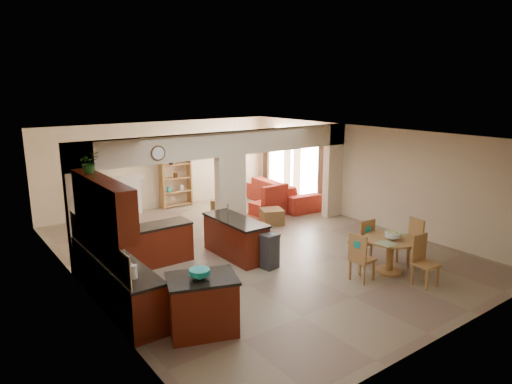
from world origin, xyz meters
TOP-DOWN VIEW (x-y plane):
  - floor at (0.00, 0.00)m, footprint 10.00×10.00m
  - ceiling at (0.00, 0.00)m, footprint 10.00×10.00m
  - wall_back at (0.00, 5.00)m, footprint 8.00×0.00m
  - wall_front at (0.00, -5.00)m, footprint 8.00×0.00m
  - wall_left at (-4.00, 0.00)m, footprint 0.00×10.00m
  - wall_right at (4.00, 0.00)m, footprint 0.00×10.00m
  - partition_left_pier at (-3.70, 1.00)m, footprint 0.60×0.25m
  - partition_center_pier at (0.00, 1.00)m, footprint 0.80×0.25m
  - partition_right_pier at (3.70, 1.00)m, footprint 0.60×0.25m
  - partition_header at (0.00, 1.00)m, footprint 8.00×0.25m
  - kitchen_counter at (-3.26, -0.25)m, footprint 2.52×3.29m
  - upper_cabinets at (-3.82, -0.80)m, footprint 0.35×2.40m
  - peninsula at (-0.60, -0.11)m, footprint 0.70×1.85m
  - wall_clock at (-2.00, 0.85)m, footprint 0.34×0.03m
  - rug at (1.20, 2.10)m, footprint 1.60×1.30m
  - fireplace at (-1.60, 4.83)m, footprint 1.60×0.35m
  - shelving_unit at (0.35, 4.82)m, footprint 1.00×0.32m
  - window_a at (3.97, 2.30)m, footprint 0.02×0.90m
  - window_b at (3.97, 4.00)m, footprint 0.02×0.90m
  - glazed_door at (3.97, 3.15)m, footprint 0.02×0.70m
  - drape_a_left at (3.93, 1.70)m, footprint 0.10×0.28m
  - drape_a_right at (3.93, 2.90)m, footprint 0.10×0.28m
  - drape_b_left at (3.93, 3.40)m, footprint 0.10×0.28m
  - drape_b_right at (3.93, 4.60)m, footprint 0.10×0.28m
  - ceiling_fan at (1.50, 3.00)m, footprint 1.00×1.00m
  - kitchen_island at (-2.91, -2.60)m, footprint 1.31×1.11m
  - teal_bowl at (-2.96, -2.63)m, footprint 0.33×0.33m
  - trash_can at (-0.40, -1.15)m, footprint 0.38×0.33m
  - dining_table at (1.53, -2.85)m, footprint 1.12×1.12m
  - fruit_bowl at (1.49, -2.91)m, footprint 0.33×0.33m
  - sofa at (3.30, 2.91)m, footprint 2.92×1.33m
  - chaise at (2.20, 2.23)m, footprint 1.05×0.89m
  - armchair at (0.73, 2.27)m, footprint 1.12×1.12m
  - ottoman at (1.67, 1.40)m, footprint 0.78×0.78m
  - plant at (-3.82, -0.21)m, footprint 0.39×0.35m
  - chair_north at (1.49, -2.14)m, footprint 0.46×0.46m
  - chair_east at (2.36, -2.80)m, footprint 0.48×0.48m
  - chair_south at (1.56, -3.61)m, footprint 0.44×0.44m
  - chair_west at (0.66, -2.77)m, footprint 0.46×0.46m

SIDE VIEW (x-z plane):
  - floor at x=0.00m, z-range 0.00..0.00m
  - rug at x=1.20m, z-range 0.00..0.01m
  - chaise at x=2.20m, z-range 0.00..0.39m
  - ottoman at x=1.67m, z-range 0.00..0.44m
  - trash_can at x=-0.40m, z-range 0.00..0.72m
  - armchair at x=0.73m, z-range 0.00..0.74m
  - sofa at x=3.30m, z-range 0.00..0.83m
  - peninsula at x=-0.60m, z-range 0.00..0.91m
  - kitchen_counter at x=-3.26m, z-range -0.27..1.20m
  - kitchen_island at x=-2.91m, z-range 0.00..0.96m
  - dining_table at x=1.53m, z-range 0.13..0.89m
  - chair_north at x=1.49m, z-range 0.04..1.07m
  - chair_east at x=2.36m, z-range 0.04..1.07m
  - chair_south at x=1.56m, z-range 0.04..1.07m
  - chair_west at x=0.66m, z-range 0.04..1.07m
  - fireplace at x=-1.60m, z-range 0.01..1.21m
  - fruit_bowl at x=1.49m, z-range 0.77..0.94m
  - shelving_unit at x=0.35m, z-range 0.00..1.80m
  - teal_bowl at x=-2.96m, z-range 0.96..1.11m
  - glazed_door at x=3.97m, z-range 0.00..2.10m
  - partition_center_pier at x=0.00m, z-range 0.00..2.20m
  - drape_a_left at x=3.93m, z-range 0.05..2.35m
  - drape_a_right at x=3.93m, z-range 0.05..2.35m
  - drape_b_left at x=3.93m, z-range 0.05..2.35m
  - drape_b_right at x=3.93m, z-range 0.05..2.35m
  - window_a at x=3.97m, z-range 0.25..2.15m
  - window_b at x=3.97m, z-range 0.25..2.15m
  - partition_left_pier at x=-3.70m, z-range 0.00..2.80m
  - partition_right_pier at x=3.70m, z-range 0.00..2.80m
  - wall_back at x=0.00m, z-range -2.60..5.40m
  - wall_front at x=0.00m, z-range -2.60..5.40m
  - wall_left at x=-4.00m, z-range -3.60..6.40m
  - wall_right at x=4.00m, z-range -3.60..6.40m
  - upper_cabinets at x=-3.82m, z-range 1.47..2.37m
  - wall_clock at x=-2.00m, z-range 2.28..2.62m
  - partition_header at x=0.00m, z-range 2.20..2.80m
  - ceiling_fan at x=1.50m, z-range 2.51..2.61m
  - plant at x=-3.82m, z-range 2.37..2.76m
  - ceiling at x=0.00m, z-range 2.80..2.80m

